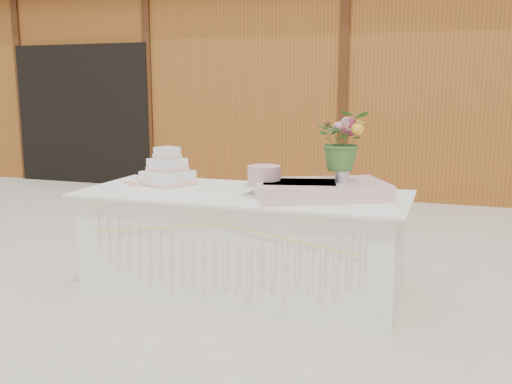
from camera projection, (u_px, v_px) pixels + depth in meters
ground at (243, 292)px, 4.31m from camera, size 80.00×80.00×0.00m
barn at (364, 79)px, 9.59m from camera, size 12.60×4.60×3.30m
cake_table at (243, 243)px, 4.23m from camera, size 2.40×1.00×0.77m
wedding_cake at (168, 172)px, 4.47m from camera, size 0.43×0.43×0.30m
pink_cake_stand at (264, 179)px, 4.02m from camera, size 0.30×0.30×0.21m
satin_runner at (320, 190)px, 3.95m from camera, size 1.04×0.87×0.11m
flower_vase at (342, 173)px, 3.90m from camera, size 0.10×0.10×0.13m
bouquet at (343, 133)px, 3.85m from camera, size 0.45×0.41×0.41m
loose_flowers at (136, 181)px, 4.63m from camera, size 0.22×0.41×0.02m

